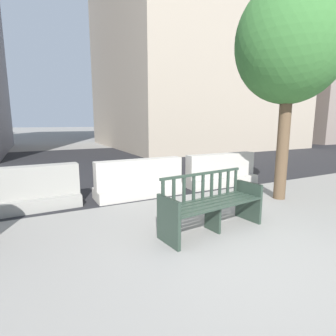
{
  "coord_description": "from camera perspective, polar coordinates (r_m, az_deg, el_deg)",
  "views": [
    {
      "loc": [
        -2.37,
        -2.31,
        1.65
      ],
      "look_at": [
        -0.01,
        2.28,
        0.75
      ],
      "focal_mm": 28.0,
      "sensor_mm": 36.0,
      "label": 1
    }
  ],
  "objects": [
    {
      "name": "street_bench",
      "position": [
        4.09,
        9.51,
        -8.05
      ],
      "size": [
        1.74,
        0.71,
        0.88
      ],
      "color": "#28382D",
      "rests_on": "ground"
    },
    {
      "name": "street_tree",
      "position": [
        6.27,
        25.1,
        23.34
      ],
      "size": [
        2.18,
        2.18,
        4.44
      ],
      "color": "brown",
      "rests_on": "ground"
    },
    {
      "name": "ground_plane",
      "position": [
        3.69,
        17.3,
        -17.09
      ],
      "size": [
        200.0,
        200.0,
        0.0
      ],
      "primitive_type": "plane",
      "color": "gray"
    },
    {
      "name": "street_asphalt",
      "position": [
        11.38,
        -14.88,
        1.24
      ],
      "size": [
        120.0,
        12.0,
        0.01
      ],
      "primitive_type": "cube",
      "color": "black",
      "rests_on": "ground"
    },
    {
      "name": "jersey_barrier_right",
      "position": [
        7.09,
        11.42,
        -0.95
      ],
      "size": [
        2.01,
        0.71,
        0.84
      ],
      "color": "#ADA89E",
      "rests_on": "ground"
    },
    {
      "name": "jersey_barrier_left",
      "position": [
        5.65,
        -28.92,
        -4.75
      ],
      "size": [
        2.02,
        0.75,
        0.84
      ],
      "color": "gray",
      "rests_on": "ground"
    },
    {
      "name": "jersey_barrier_centre",
      "position": [
        5.94,
        -6.12,
        -2.9
      ],
      "size": [
        2.01,
        0.71,
        0.84
      ],
      "color": "#ADA89E",
      "rests_on": "ground"
    }
  ]
}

